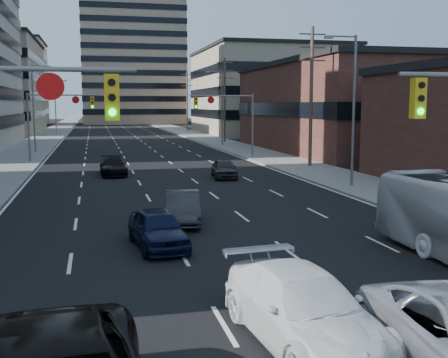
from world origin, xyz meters
name	(u,v)px	position (x,y,z in m)	size (l,w,h in m)	color
road_surface	(113,126)	(0.00, 130.00, 0.01)	(18.00, 300.00, 0.02)	black
sidewalk_left	(63,126)	(-11.50, 130.00, 0.07)	(5.00, 300.00, 0.15)	slate
sidewalk_right	(162,125)	(11.50, 130.00, 0.07)	(5.00, 300.00, 0.15)	slate
storefront_right_mid	(365,109)	(24.00, 50.00, 4.50)	(20.00, 30.00, 9.00)	#472119
office_right_far	(268,93)	(25.00, 88.00, 7.00)	(22.00, 28.00, 14.00)	gray
apartment_tower	(131,14)	(6.00, 150.00, 29.00)	(26.00, 26.00, 58.00)	gray
bg_block_right	(244,101)	(32.00, 130.00, 6.00)	(22.00, 22.00, 12.00)	gray
signal_far_left	(56,113)	(-7.68, 45.00, 4.30)	(6.09, 0.33, 6.00)	slate
signal_far_right	(229,112)	(7.68, 45.00, 4.30)	(6.09, 0.33, 6.00)	slate
utility_pole_block	(311,94)	(12.20, 36.00, 5.78)	(2.20, 0.28, 11.00)	#4C3D2D
utility_pole_midblock	(225,98)	(12.20, 66.00, 5.78)	(2.20, 0.28, 11.00)	#4C3D2D
utility_pole_distant	(187,100)	(12.20, 96.00, 5.78)	(2.20, 0.28, 11.00)	#4C3D2D
streetlight_left_mid	(35,104)	(-10.34, 55.00, 5.05)	(2.03, 0.22, 9.00)	slate
streetlight_left_far	(56,104)	(-10.34, 90.00, 5.05)	(2.03, 0.22, 9.00)	slate
streetlight_right_near	(351,103)	(10.34, 25.00, 5.05)	(2.03, 0.22, 9.00)	slate
streetlight_right_far	(221,104)	(10.34, 60.00, 5.05)	(2.03, 0.22, 9.00)	slate
white_van	(303,308)	(-0.40, 4.75, 0.76)	(2.13, 5.25, 1.52)	silver
sedan_blue	(158,229)	(-2.47, 13.36, 0.68)	(1.61, 4.01, 1.36)	black
sedan_grey_center	(183,208)	(-0.99, 17.23, 0.67)	(1.42, 4.08, 1.34)	#2B2B2D
sedan_black_far	(113,166)	(-3.27, 34.36, 0.64)	(1.79, 4.41, 1.28)	black
sedan_grey_right	(224,168)	(4.06, 31.22, 0.65)	(1.55, 3.84, 1.31)	#2B2B2D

